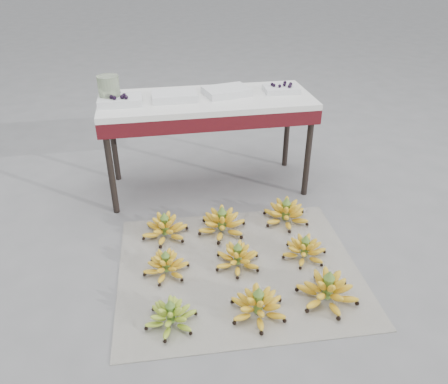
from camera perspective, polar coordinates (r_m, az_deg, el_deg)
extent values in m
plane|color=slate|center=(2.38, 3.86, -9.46)|extent=(60.00, 60.00, 0.00)
cube|color=beige|center=(2.35, 1.89, -9.93)|extent=(1.29, 1.10, 0.01)
ellipsoid|color=#6AA023|center=(2.05, -6.92, -16.01)|extent=(0.24, 0.24, 0.07)
ellipsoid|color=#6AA023|center=(2.03, -6.97, -15.41)|extent=(0.17, 0.17, 0.05)
ellipsoid|color=#6AA023|center=(2.01, -7.02, -14.83)|extent=(0.11, 0.11, 0.04)
cylinder|color=#507529|center=(2.03, -6.97, -15.41)|extent=(0.04, 0.04, 0.10)
cone|color=#507529|center=(1.99, -7.08, -14.17)|extent=(0.05, 0.05, 0.04)
ellipsoid|color=yellow|center=(2.08, 4.46, -14.83)|extent=(0.31, 0.31, 0.08)
ellipsoid|color=yellow|center=(2.06, 4.49, -14.15)|extent=(0.22, 0.22, 0.06)
ellipsoid|color=yellow|center=(2.04, 4.53, -13.49)|extent=(0.14, 0.14, 0.05)
cylinder|color=#507529|center=(2.06, 4.49, -14.15)|extent=(0.04, 0.04, 0.11)
cone|color=#507529|center=(2.01, 4.57, -12.74)|extent=(0.05, 0.05, 0.04)
ellipsoid|color=yellow|center=(2.20, 13.29, -12.69)|extent=(0.35, 0.35, 0.09)
ellipsoid|color=yellow|center=(2.17, 13.41, -11.95)|extent=(0.25, 0.25, 0.06)
ellipsoid|color=yellow|center=(2.15, 13.53, -11.24)|extent=(0.16, 0.16, 0.05)
cylinder|color=#507529|center=(2.17, 13.41, -11.95)|extent=(0.05, 0.05, 0.12)
cone|color=#507529|center=(2.12, 13.66, -10.43)|extent=(0.06, 0.06, 0.04)
ellipsoid|color=yellow|center=(2.31, -7.54, -9.71)|extent=(0.28, 0.28, 0.07)
ellipsoid|color=yellow|center=(2.29, -7.59, -9.13)|extent=(0.20, 0.20, 0.05)
ellipsoid|color=yellow|center=(2.28, -7.64, -8.56)|extent=(0.13, 0.13, 0.04)
cylinder|color=#507529|center=(2.29, -7.59, -9.13)|extent=(0.04, 0.04, 0.10)
cone|color=#507529|center=(2.26, -7.70, -7.92)|extent=(0.05, 0.05, 0.04)
ellipsoid|color=yellow|center=(2.34, 1.78, -8.83)|extent=(0.27, 0.27, 0.07)
ellipsoid|color=yellow|center=(2.32, 1.79, -8.21)|extent=(0.19, 0.19, 0.06)
ellipsoid|color=yellow|center=(2.30, 1.80, -7.62)|extent=(0.12, 0.12, 0.05)
cylinder|color=#507529|center=(2.32, 1.79, -8.21)|extent=(0.04, 0.04, 0.10)
cone|color=#507529|center=(2.28, 1.81, -6.95)|extent=(0.05, 0.05, 0.04)
ellipsoid|color=yellow|center=(2.43, 10.45, -7.69)|extent=(0.31, 0.31, 0.07)
ellipsoid|color=yellow|center=(2.41, 10.52, -7.10)|extent=(0.22, 0.22, 0.05)
ellipsoid|color=yellow|center=(2.40, 10.59, -6.53)|extent=(0.14, 0.14, 0.04)
cylinder|color=#507529|center=(2.41, 10.52, -7.10)|extent=(0.04, 0.04, 0.10)
cone|color=#507529|center=(2.38, 10.66, -5.89)|extent=(0.05, 0.05, 0.04)
ellipsoid|color=yellow|center=(2.57, -7.68, -4.97)|extent=(0.31, 0.31, 0.08)
ellipsoid|color=yellow|center=(2.55, -7.73, -4.34)|extent=(0.22, 0.22, 0.06)
ellipsoid|color=yellow|center=(2.53, -7.78, -3.73)|extent=(0.14, 0.14, 0.05)
cylinder|color=#507529|center=(2.55, -7.73, -4.34)|extent=(0.04, 0.04, 0.11)
cone|color=#507529|center=(2.51, -7.84, -3.03)|extent=(0.05, 0.05, 0.04)
ellipsoid|color=yellow|center=(2.58, -0.26, -4.38)|extent=(0.32, 0.32, 0.09)
ellipsoid|color=yellow|center=(2.56, -0.26, -3.70)|extent=(0.23, 0.23, 0.06)
ellipsoid|color=yellow|center=(2.54, -0.26, -3.04)|extent=(0.15, 0.15, 0.05)
cylinder|color=#507529|center=(2.56, -0.26, -3.70)|extent=(0.05, 0.05, 0.12)
cone|color=#507529|center=(2.52, -0.26, -2.29)|extent=(0.06, 0.06, 0.04)
ellipsoid|color=yellow|center=(2.70, 8.05, -3.06)|extent=(0.30, 0.30, 0.08)
ellipsoid|color=yellow|center=(2.68, 8.11, -2.41)|extent=(0.21, 0.21, 0.06)
ellipsoid|color=yellow|center=(2.66, 8.16, -1.79)|extent=(0.14, 0.14, 0.05)
cylinder|color=#507529|center=(2.68, 8.11, -2.41)|extent=(0.05, 0.05, 0.11)
cone|color=#507529|center=(2.64, 8.22, -1.08)|extent=(0.05, 0.05, 0.04)
cylinder|color=black|center=(2.73, -14.59, 2.88)|extent=(0.04, 0.04, 0.61)
cylinder|color=black|center=(2.90, 10.92, 4.97)|extent=(0.04, 0.04, 0.61)
cylinder|color=black|center=(3.14, -14.26, 6.57)|extent=(0.04, 0.04, 0.61)
cylinder|color=black|center=(3.29, 8.25, 8.28)|extent=(0.04, 0.04, 0.61)
cube|color=#4E0E0F|center=(2.85, -2.26, 10.71)|extent=(1.35, 0.54, 0.09)
cube|color=silver|center=(2.83, -2.29, 11.91)|extent=(1.35, 0.54, 0.04)
cube|color=silver|center=(2.77, -13.40, 11.59)|extent=(0.26, 0.19, 0.04)
sphere|color=black|center=(2.73, -13.15, 12.04)|extent=(0.03, 0.03, 0.03)
sphere|color=black|center=(2.78, -14.85, 12.17)|extent=(0.03, 0.03, 0.03)
sphere|color=black|center=(2.81, -13.59, 12.53)|extent=(0.03, 0.03, 0.03)
sphere|color=black|center=(2.75, -12.89, 12.23)|extent=(0.03, 0.03, 0.03)
sphere|color=black|center=(2.72, -14.14, 11.84)|extent=(0.03, 0.03, 0.03)
sphere|color=black|center=(2.74, -14.48, 11.93)|extent=(0.03, 0.03, 0.03)
sphere|color=black|center=(2.71, -12.67, 11.99)|extent=(0.03, 0.03, 0.03)
sphere|color=black|center=(2.72, -13.20, 12.00)|extent=(0.03, 0.03, 0.03)
cube|color=silver|center=(2.80, -6.52, 12.38)|extent=(0.28, 0.20, 0.04)
cube|color=silver|center=(2.87, 0.33, 13.03)|extent=(0.32, 0.26, 0.04)
cube|color=silver|center=(2.95, 7.47, 13.19)|extent=(0.23, 0.17, 0.04)
sphere|color=black|center=(2.93, 8.64, 13.56)|extent=(0.02, 0.02, 0.02)
sphere|color=black|center=(2.97, 8.69, 13.80)|extent=(0.02, 0.02, 0.02)
sphere|color=black|center=(2.95, 6.30, 13.81)|extent=(0.02, 0.02, 0.02)
sphere|color=black|center=(2.93, 6.55, 13.70)|extent=(0.02, 0.02, 0.02)
sphere|color=black|center=(2.92, 7.28, 13.58)|extent=(0.02, 0.02, 0.02)
sphere|color=black|center=(3.00, 7.95, 13.97)|extent=(0.02, 0.02, 0.02)
sphere|color=black|center=(2.95, 7.89, 13.72)|extent=(0.02, 0.02, 0.02)
sphere|color=black|center=(2.95, 8.63, 13.64)|extent=(0.02, 0.02, 0.02)
sphere|color=black|center=(2.92, 8.53, 13.49)|extent=(0.02, 0.02, 0.02)
sphere|color=black|center=(3.00, 7.97, 13.98)|extent=(0.02, 0.02, 0.02)
sphere|color=black|center=(2.97, 8.73, 13.75)|extent=(0.02, 0.02, 0.02)
cylinder|color=#B6CAA0|center=(2.79, -14.79, 12.85)|extent=(0.16, 0.16, 0.16)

